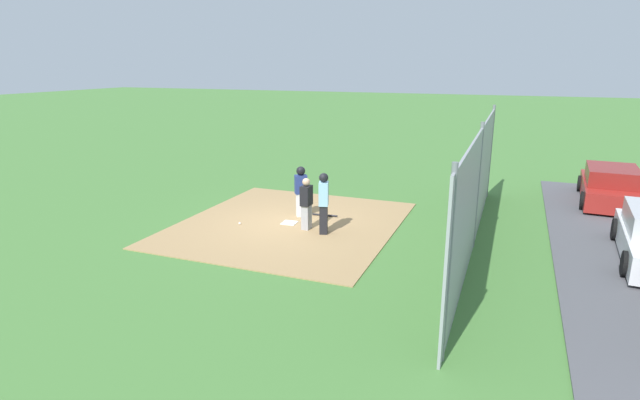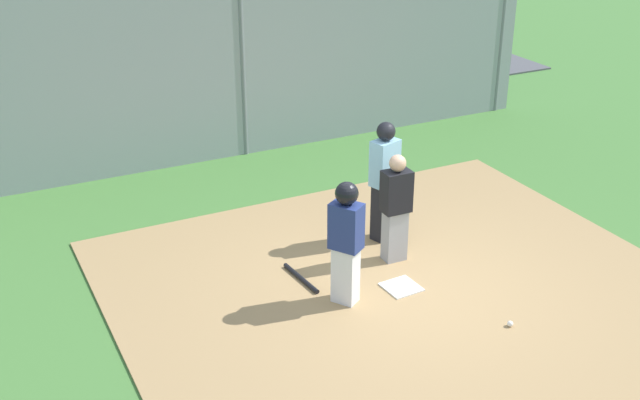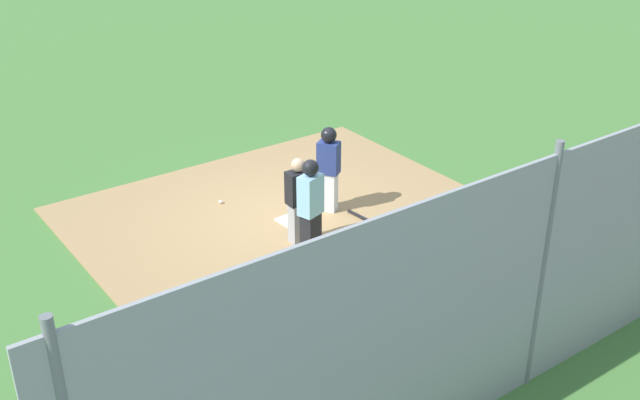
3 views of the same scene
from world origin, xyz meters
name	(u,v)px [view 2 (image 2 of 3)]	position (x,y,z in m)	size (l,w,h in m)	color
ground_plane	(401,290)	(0.00, 0.00, 0.00)	(140.00, 140.00, 0.00)	#477A38
dirt_infield	(401,289)	(0.00, 0.00, 0.01)	(7.20, 6.40, 0.03)	#A88456
home_plate	(401,287)	(0.00, 0.00, 0.04)	(0.44, 0.44, 0.02)	white
catcher	(396,207)	(-0.32, -0.71, 0.82)	(0.39, 0.27, 1.54)	#9E9EA3
umpire	(384,179)	(-0.49, -1.32, 0.97)	(0.44, 0.36, 1.77)	black
runner	(346,235)	(0.80, -0.05, 0.95)	(0.42, 0.46, 1.62)	silver
baseball_bat	(301,278)	(1.08, -0.76, 0.06)	(0.06, 0.06, 0.83)	black
baseball	(510,324)	(-0.69, 1.34, 0.07)	(0.07, 0.07, 0.07)	white
backstop_fence	(242,69)	(0.00, -5.42, 1.60)	(12.00, 0.10, 3.35)	#93999E
parking_lot	(172,88)	(0.00, -9.98, 0.02)	(18.00, 5.20, 0.04)	#515156
parked_car_silver	(294,47)	(-3.16, -10.12, 0.61)	(4.21, 1.89, 1.28)	#B2B2B7
parked_car_white	(149,68)	(0.56, -9.80, 0.61)	(4.31, 2.10, 1.28)	silver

